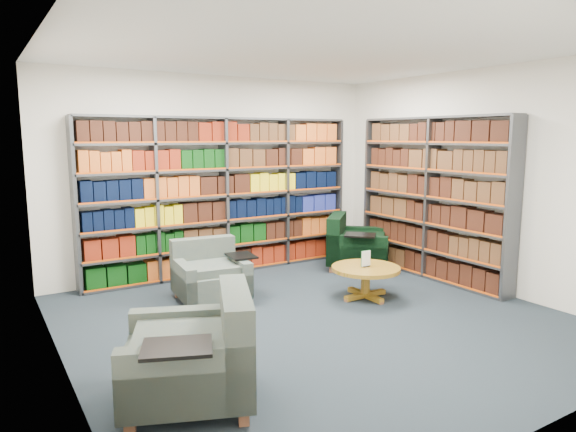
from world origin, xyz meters
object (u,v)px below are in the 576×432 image
chair_teal_left (209,276)px  chair_green_right (353,247)px  chair_teal_front (200,358)px  coffee_table (366,273)px

chair_teal_left → chair_green_right: size_ratio=0.79×
chair_green_right → chair_teal_front: 4.26m
chair_teal_left → chair_teal_front: chair_teal_front is taller
chair_green_right → coffee_table: 1.48m
chair_green_right → coffee_table: (-0.81, -1.24, -0.01)m
chair_teal_front → coffee_table: (2.65, 1.25, -0.02)m
chair_teal_left → chair_teal_front: size_ratio=0.79×
chair_green_right → chair_teal_front: (-3.46, -2.49, 0.02)m
chair_teal_left → chair_green_right: bearing=6.6°
chair_teal_front → coffee_table: size_ratio=1.48×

